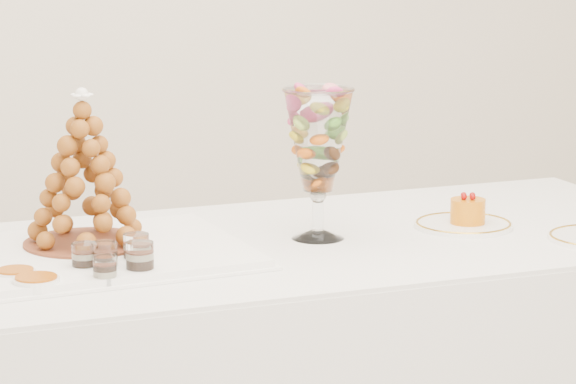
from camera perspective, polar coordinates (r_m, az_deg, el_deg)
name	(u,v)px	position (r m, az deg, el deg)	size (l,w,h in m)	color
lace_tray	(92,255)	(3.01, -8.22, -2.61)	(0.66, 0.49, 0.02)	white
macaron_vase	(318,142)	(3.13, 1.27, 2.09)	(0.16, 0.16, 0.35)	white
cake_plate	(463,225)	(3.31, 7.35, -1.38)	(0.24, 0.24, 0.01)	white
verrine_a	(84,260)	(2.88, -8.52, -2.81)	(0.05, 0.05, 0.07)	white
verrine_b	(105,259)	(2.87, -7.68, -2.80)	(0.05, 0.05, 0.07)	white
verrine_c	(136,251)	(2.93, -6.36, -2.46)	(0.06, 0.06, 0.07)	white
verrine_d	(105,271)	(2.79, -7.67, -3.31)	(0.05, 0.05, 0.07)	white
verrine_e	(140,261)	(2.84, -6.21, -2.87)	(0.06, 0.06, 0.08)	white
ramekin_back	(16,277)	(2.85, -11.33, -3.50)	(0.08, 0.08, 0.03)	white
ramekin_front	(36,285)	(2.78, -10.48, -3.85)	(0.09, 0.09, 0.03)	white
croquembouche	(84,169)	(3.03, -8.53, 0.96)	(0.28, 0.28, 0.35)	brown
mousse_cake	(468,211)	(3.30, 7.53, -0.78)	(0.08, 0.08, 0.07)	orange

